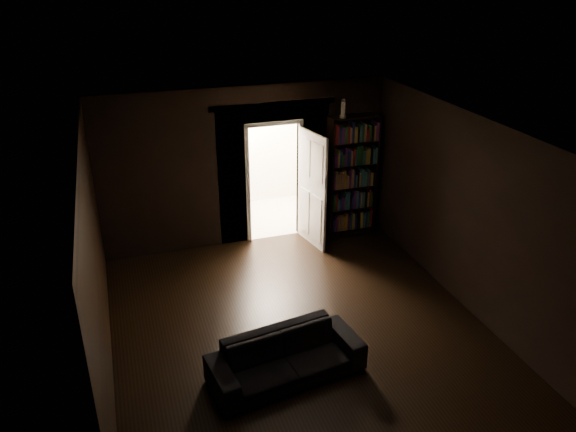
# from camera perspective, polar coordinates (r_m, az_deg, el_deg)

# --- Properties ---
(ground) EXTENTS (5.50, 5.50, 0.00)m
(ground) POSITION_cam_1_polar(r_m,az_deg,el_deg) (7.99, 1.01, -11.13)
(ground) COLOR black
(ground) RESTS_ON ground
(room_walls) EXTENTS (5.02, 5.61, 2.84)m
(room_walls) POSITION_cam_1_polar(r_m,az_deg,el_deg) (8.06, -1.45, 2.93)
(room_walls) COLOR black
(room_walls) RESTS_ON ground
(kitchen_alcove) EXTENTS (2.20, 1.80, 2.60)m
(kitchen_alcove) POSITION_cam_1_polar(r_m,az_deg,el_deg) (10.88, -3.14, 6.20)
(kitchen_alcove) COLOR beige
(kitchen_alcove) RESTS_ON ground
(sofa) EXTENTS (1.98, 1.08, 0.72)m
(sofa) POSITION_cam_1_polar(r_m,az_deg,el_deg) (6.97, -0.18, -13.59)
(sofa) COLOR black
(sofa) RESTS_ON ground
(bookshelf) EXTENTS (0.95, 0.65, 2.20)m
(bookshelf) POSITION_cam_1_polar(r_m,az_deg,el_deg) (10.20, 6.48, 4.10)
(bookshelf) COLOR black
(bookshelf) RESTS_ON ground
(refrigerator) EXTENTS (0.78, 0.73, 1.65)m
(refrigerator) POSITION_cam_1_polar(r_m,az_deg,el_deg) (11.03, -6.33, 4.22)
(refrigerator) COLOR silver
(refrigerator) RESTS_ON ground
(door) EXTENTS (0.22, 0.84, 2.05)m
(door) POSITION_cam_1_polar(r_m,az_deg,el_deg) (9.71, 2.47, 2.68)
(door) COLOR white
(door) RESTS_ON ground
(figurine) EXTENTS (0.14, 0.14, 0.33)m
(figurine) POSITION_cam_1_polar(r_m,az_deg,el_deg) (9.66, 5.63, 10.83)
(figurine) COLOR white
(figurine) RESTS_ON bookshelf
(bottles) EXTENTS (0.63, 0.28, 0.26)m
(bottles) POSITION_cam_1_polar(r_m,az_deg,el_deg) (10.73, -6.28, 9.00)
(bottles) COLOR black
(bottles) RESTS_ON refrigerator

